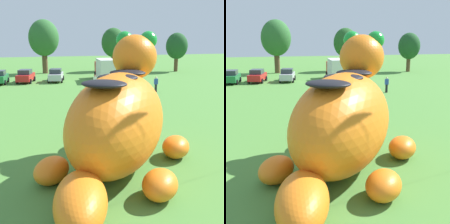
# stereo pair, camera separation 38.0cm
# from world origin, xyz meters

# --- Properties ---
(ground_plane) EXTENTS (160.00, 160.00, 0.00)m
(ground_plane) POSITION_xyz_m (0.00, 0.00, 0.00)
(ground_plane) COLOR #4C8438
(giant_inflatable_creature) EXTENTS (8.52, 12.28, 6.32)m
(giant_inflatable_creature) POSITION_xyz_m (1.28, -0.48, 2.31)
(giant_inflatable_creature) COLOR orange
(giant_inflatable_creature) RESTS_ON ground
(car_red) EXTENTS (2.59, 4.37, 1.72)m
(car_red) POSITION_xyz_m (-2.93, 28.92, 0.86)
(car_red) COLOR red
(car_red) RESTS_ON ground
(car_silver) EXTENTS (2.49, 4.34, 1.72)m
(car_silver) POSITION_xyz_m (1.02, 28.77, 0.86)
(car_silver) COLOR #B7BABF
(car_silver) RESTS_ON ground
(box_truck) EXTENTS (2.75, 6.53, 2.95)m
(box_truck) POSITION_xyz_m (7.73, 28.41, 1.60)
(box_truck) COLOR #B2231E
(box_truck) RESTS_ON ground
(tree_mid_left) EXTENTS (4.83, 4.83, 8.57)m
(tree_mid_left) POSITION_xyz_m (0.17, 38.77, 5.60)
(tree_mid_left) COLOR brown
(tree_mid_left) RESTS_ON ground
(tree_centre_left) EXTENTS (4.13, 4.13, 7.33)m
(tree_centre_left) POSITION_xyz_m (11.98, 39.51, 4.79)
(tree_centre_left) COLOR brown
(tree_centre_left) RESTS_ON ground
(tree_centre) EXTENTS (3.67, 3.67, 6.51)m
(tree_centre) POSITION_xyz_m (22.12, 35.71, 4.26)
(tree_centre) COLOR brown
(tree_centre) RESTS_ON ground
(spectator_near_inflatable) EXTENTS (0.38, 0.26, 1.71)m
(spectator_near_inflatable) POSITION_xyz_m (10.85, 17.72, 0.85)
(spectator_near_inflatable) COLOR black
(spectator_near_inflatable) RESTS_ON ground
(spectator_mid_field) EXTENTS (0.38, 0.26, 1.71)m
(spectator_mid_field) POSITION_xyz_m (4.80, 21.20, 0.85)
(spectator_mid_field) COLOR #2D334C
(spectator_mid_field) RESTS_ON ground
(spectator_by_cars) EXTENTS (0.38, 0.26, 1.71)m
(spectator_by_cars) POSITION_xyz_m (2.71, 6.87, 0.85)
(spectator_by_cars) COLOR #726656
(spectator_by_cars) RESTS_ON ground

